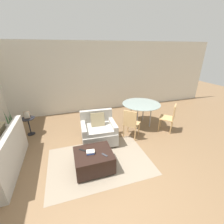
% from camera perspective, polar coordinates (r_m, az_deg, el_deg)
% --- Properties ---
extents(ground_plane, '(20.00, 20.00, 0.00)m').
position_cam_1_polar(ground_plane, '(3.26, -0.08, -26.69)').
color(ground_plane, brown).
extents(wall_back, '(12.00, 0.06, 2.75)m').
position_cam_1_polar(wall_back, '(6.16, -11.84, 12.29)').
color(wall_back, beige).
rests_on(wall_back, ground_plane).
extents(area_rug, '(2.36, 1.64, 0.01)m').
position_cam_1_polar(area_rug, '(3.78, -4.71, -18.12)').
color(area_rug, gray).
rests_on(area_rug, ground_plane).
extents(armchair, '(0.97, 0.86, 0.87)m').
position_cam_1_polar(armchair, '(4.26, -5.18, -7.16)').
color(armchair, '#B2ADA3').
rests_on(armchair, ground_plane).
extents(ottoman, '(0.81, 0.70, 0.43)m').
position_cam_1_polar(ottoman, '(3.48, -6.98, -17.60)').
color(ottoman, black).
rests_on(ottoman, ground_plane).
extents(book_stack, '(0.19, 0.16, 0.05)m').
position_cam_1_polar(book_stack, '(3.34, -8.26, -14.84)').
color(book_stack, '#2D478C').
rests_on(book_stack, ottoman).
extents(tv_remote_primary, '(0.15, 0.14, 0.01)m').
position_cam_1_polar(tv_remote_primary, '(3.45, -11.20, -14.05)').
color(tv_remote_primary, black).
rests_on(tv_remote_primary, ottoman).
extents(tv_remote_secondary, '(0.12, 0.14, 0.01)m').
position_cam_1_polar(tv_remote_secondary, '(3.27, -2.87, -16.00)').
color(tv_remote_secondary, '#333338').
rests_on(tv_remote_secondary, ottoman).
extents(potted_plant, '(0.35, 0.35, 0.96)m').
position_cam_1_polar(potted_plant, '(5.39, -33.56, -6.16)').
color(potted_plant, brown).
rests_on(potted_plant, ground_plane).
extents(side_table, '(0.39, 0.39, 0.55)m').
position_cam_1_polar(side_table, '(5.22, -29.15, -3.72)').
color(side_table, black).
rests_on(side_table, ground_plane).
extents(picture_frame, '(0.16, 0.07, 0.21)m').
position_cam_1_polar(picture_frame, '(5.12, -29.73, -1.01)').
color(picture_frame, '#8C6647').
rests_on(picture_frame, side_table).
extents(dining_table, '(1.26, 1.26, 0.78)m').
position_cam_1_polar(dining_table, '(5.13, 11.04, 2.39)').
color(dining_table, '#8C9E99').
rests_on(dining_table, ground_plane).
extents(dining_chair_near_left, '(0.59, 0.59, 0.90)m').
position_cam_1_polar(dining_chair_near_left, '(4.37, 7.20, -3.86)').
color(dining_chair_near_left, tan).
rests_on(dining_chair_near_left, ground_plane).
extents(dining_chair_near_right, '(0.59, 0.59, 0.90)m').
position_cam_1_polar(dining_chair_near_right, '(5.05, 21.23, -1.49)').
color(dining_chair_near_right, tan).
rests_on(dining_chair_near_right, ground_plane).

